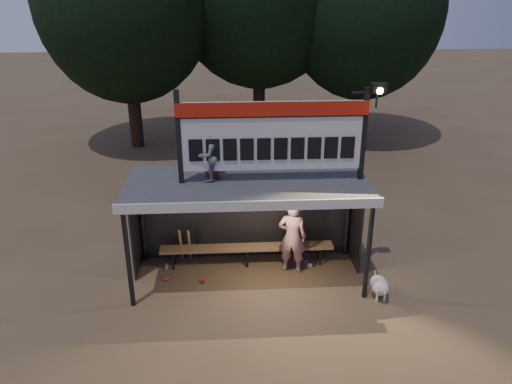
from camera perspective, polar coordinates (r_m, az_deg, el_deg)
ground at (r=11.34m, az=-0.90°, el=-9.70°), size 80.00×80.00×0.00m
player at (r=11.18m, az=4.15°, el=-5.14°), size 0.71×0.55×1.73m
child_a at (r=10.15m, az=-5.38°, el=4.21°), size 0.68×0.68×1.11m
child_b at (r=10.40m, az=-5.03°, el=4.21°), size 0.55×0.49×0.94m
dugout_shelter at (r=10.69m, az=-1.02°, el=-0.62°), size 5.10×2.08×2.32m
scoreboard_assembly at (r=9.99m, az=2.21°, el=6.68°), size 4.10×0.27×1.99m
bench at (r=11.59m, az=-1.04°, el=-6.43°), size 4.00×0.35×0.48m
tree_left at (r=19.89m, az=-14.84°, el=20.47°), size 6.46×6.46×9.27m
tree_right at (r=20.79m, az=12.35°, el=19.86°), size 6.08×6.08×8.72m
dog at (r=10.86m, az=13.95°, el=-10.35°), size 0.36×0.81×0.49m
bats at (r=11.86m, az=-7.63°, el=-5.94°), size 0.49×0.33×0.84m
litter at (r=11.53m, az=-2.84°, el=-8.92°), size 3.41×0.84×0.08m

